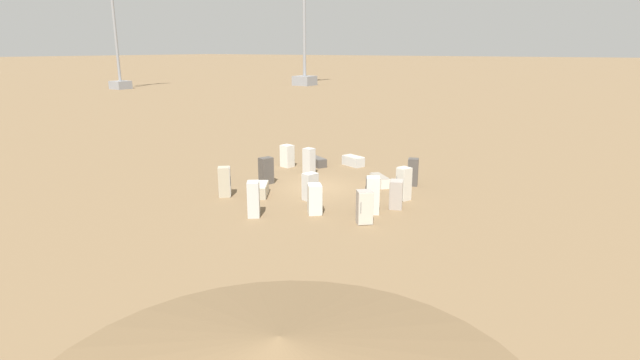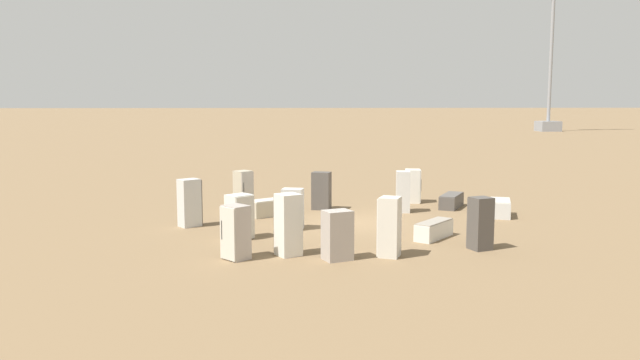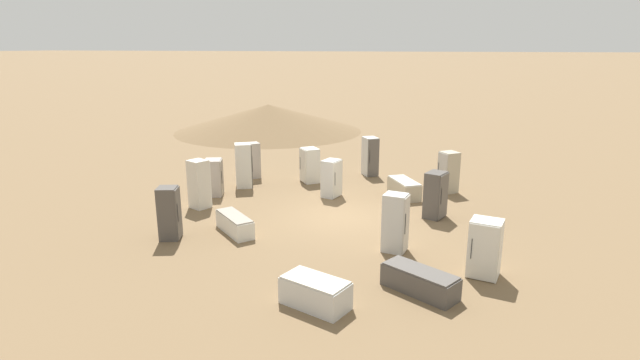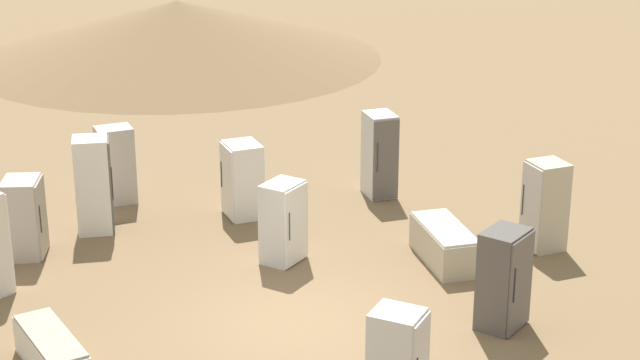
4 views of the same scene
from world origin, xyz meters
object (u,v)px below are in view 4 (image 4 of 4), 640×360
object	(u,v)px
discarded_fridge_6	(52,353)
discarded_fridge_9	(380,155)
discarded_fridge_0	(283,222)
discarded_fridge_11	(25,218)
discarded_fridge_1	(115,165)
discarded_fridge_8	(545,206)
discarded_fridge_2	(444,244)
discarded_fridge_4	(94,185)
discarded_fridge_5	(504,279)
discarded_fridge_10	(242,180)

from	to	relation	value
discarded_fridge_6	discarded_fridge_9	xyz separation A→B (m)	(8.59, -2.74, 0.59)
discarded_fridge_0	discarded_fridge_11	world-z (taller)	discarded_fridge_0
discarded_fridge_1	discarded_fridge_11	bearing A→B (deg)	-135.98
discarded_fridge_0	discarded_fridge_1	bearing A→B (deg)	-98.75
discarded_fridge_0	discarded_fridge_8	size ratio (longest dim) A/B	0.89
discarded_fridge_6	discarded_fridge_2	bearing A→B (deg)	0.97
discarded_fridge_6	discarded_fridge_8	bearing A→B (deg)	-2.06
discarded_fridge_4	discarded_fridge_5	size ratio (longest dim) A/B	1.15
discarded_fridge_5	discarded_fridge_8	distance (m)	3.39
discarded_fridge_9	discarded_fridge_11	xyz separation A→B (m)	(-4.99, 5.39, -0.15)
discarded_fridge_6	discarded_fridge_9	world-z (taller)	discarded_fridge_9
discarded_fridge_1	discarded_fridge_10	distance (m)	2.79
discarded_fridge_6	discarded_fridge_10	size ratio (longest dim) A/B	1.16
discarded_fridge_0	discarded_fridge_8	distance (m)	4.85
discarded_fridge_8	discarded_fridge_9	size ratio (longest dim) A/B	0.94
discarded_fridge_2	discarded_fridge_8	world-z (taller)	discarded_fridge_8
discarded_fridge_2	discarded_fridge_9	size ratio (longest dim) A/B	1.05
discarded_fridge_10	discarded_fridge_5	bearing A→B (deg)	-159.65
discarded_fridge_5	discarded_fridge_11	bearing A→B (deg)	-72.51
discarded_fridge_5	discarded_fridge_6	distance (m)	6.98
discarded_fridge_0	discarded_fridge_6	xyz separation A→B (m)	(-4.76, 1.93, -0.45)
discarded_fridge_2	discarded_fridge_6	world-z (taller)	discarded_fridge_2
discarded_fridge_4	discarded_fridge_10	world-z (taller)	discarded_fridge_4
discarded_fridge_4	discarded_fridge_6	size ratio (longest dim) A/B	1.07
discarded_fridge_8	discarded_fridge_10	world-z (taller)	discarded_fridge_8
discarded_fridge_4	discarded_fridge_9	distance (m)	5.93
discarded_fridge_9	discarded_fridge_4	bearing A→B (deg)	1.41
discarded_fridge_8	discarded_fridge_0	bearing A→B (deg)	75.20
discarded_fridge_9	discarded_fridge_11	world-z (taller)	discarded_fridge_9
discarded_fridge_1	discarded_fridge_2	size ratio (longest dim) A/B	0.86
discarded_fridge_9	discarded_fridge_11	distance (m)	7.35
discarded_fridge_0	discarded_fridge_5	bearing A→B (deg)	85.85
discarded_fridge_1	discarded_fridge_8	bearing A→B (deg)	-39.41
discarded_fridge_5	discarded_fridge_9	size ratio (longest dim) A/B	0.92
discarded_fridge_8	discarded_fridge_9	distance (m)	4.05
discarded_fridge_2	discarded_fridge_5	distance (m)	2.64
discarded_fridge_10	discarded_fridge_11	bearing A→B (deg)	94.57
discarded_fridge_4	discarded_fridge_8	size ratio (longest dim) A/B	1.12
discarded_fridge_1	discarded_fridge_2	distance (m)	7.17
discarded_fridge_5	discarded_fridge_11	distance (m)	8.73
discarded_fridge_0	discarded_fridge_11	distance (m)	4.73
discarded_fridge_0	discarded_fridge_10	distance (m)	2.39
discarded_fridge_2	discarded_fridge_8	size ratio (longest dim) A/B	1.12
discarded_fridge_4	discarded_fridge_11	xyz separation A→B (m)	(-1.43, 0.65, -0.21)
discarded_fridge_0	discarded_fridge_2	size ratio (longest dim) A/B	0.80
discarded_fridge_6	discarded_fridge_11	bearing A→B (deg)	77.50
discarded_fridge_0	discarded_fridge_1	xyz separation A→B (m)	(1.82, 4.30, 0.06)
discarded_fridge_8	discarded_fridge_1	bearing A→B (deg)	52.01
discarded_fridge_6	discarded_fridge_11	xyz separation A→B (m)	(3.60, 2.65, 0.44)
discarded_fridge_2	discarded_fridge_4	size ratio (longest dim) A/B	1.00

